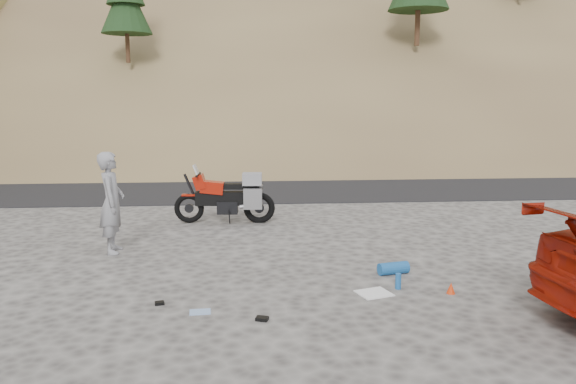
% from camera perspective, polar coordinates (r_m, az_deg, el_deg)
% --- Properties ---
extents(ground, '(140.00, 140.00, 0.00)m').
position_cam_1_polar(ground, '(9.71, -7.60, -7.45)').
color(ground, '#45413F').
rests_on(ground, ground).
extents(road, '(120.00, 7.00, 0.05)m').
position_cam_1_polar(road, '(18.50, -6.13, 0.72)').
color(road, black).
rests_on(road, ground).
extents(hillside, '(120.00, 73.00, 46.72)m').
position_cam_1_polar(hillside, '(50.82, -5.39, 18.86)').
color(hillside, brown).
rests_on(hillside, ground).
extents(motorcycle, '(2.30, 0.73, 1.37)m').
position_cam_1_polar(motorcycle, '(12.82, -6.01, -0.57)').
color(motorcycle, black).
rests_on(motorcycle, ground).
extents(man, '(0.50, 0.72, 1.87)m').
position_cam_1_polar(man, '(10.95, -17.23, -5.83)').
color(man, gray).
rests_on(man, ground).
extents(gear_white_cloth, '(0.57, 0.53, 0.02)m').
position_cam_1_polar(gear_white_cloth, '(8.41, 8.73, -10.13)').
color(gear_white_cloth, white).
rests_on(gear_white_cloth, ground).
extents(gear_blue_mat, '(0.53, 0.31, 0.20)m').
position_cam_1_polar(gear_blue_mat, '(9.32, 10.66, -7.62)').
color(gear_blue_mat, '#195498').
rests_on(gear_blue_mat, ground).
extents(gear_bottle, '(0.09, 0.09, 0.24)m').
position_cam_1_polar(gear_bottle, '(8.64, 11.13, -8.88)').
color(gear_bottle, '#195498').
rests_on(gear_bottle, ground).
extents(gear_funnel, '(0.13, 0.13, 0.16)m').
position_cam_1_polar(gear_funnel, '(8.64, 16.22, -9.36)').
color(gear_funnel, red).
rests_on(gear_funnel, ground).
extents(gear_glove_a, '(0.18, 0.15, 0.04)m').
position_cam_1_polar(gear_glove_a, '(7.39, -2.65, -12.73)').
color(gear_glove_a, black).
rests_on(gear_glove_a, ground).
extents(gear_glove_b, '(0.14, 0.12, 0.04)m').
position_cam_1_polar(gear_glove_b, '(8.10, -12.93, -10.94)').
color(gear_glove_b, black).
rests_on(gear_glove_b, ground).
extents(gear_blue_cloth, '(0.30, 0.23, 0.01)m').
position_cam_1_polar(gear_blue_cloth, '(7.73, -8.92, -11.94)').
color(gear_blue_cloth, '#829FC9').
rests_on(gear_blue_cloth, ground).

